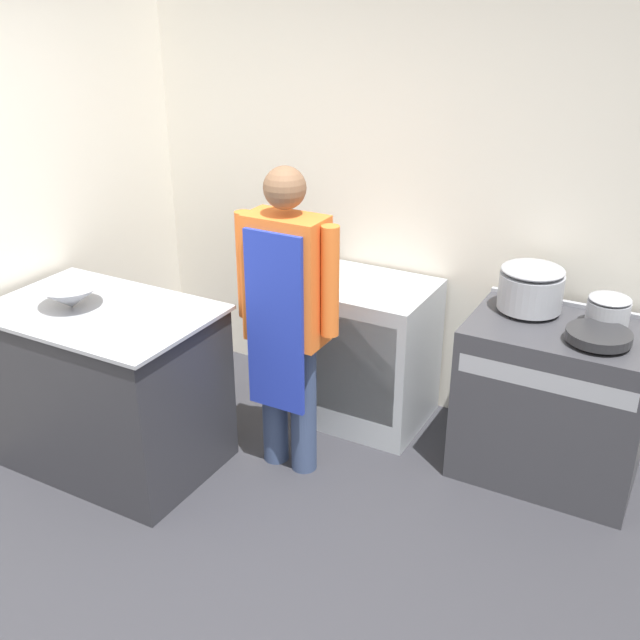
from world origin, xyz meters
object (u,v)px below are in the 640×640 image
object	(u,v)px
fridge_unit	(368,353)
mixing_bowl	(70,296)
person_cook	(286,309)
sauce_pot	(608,309)
stock_pot	(531,286)
saute_pan	(599,336)
stove	(552,401)

from	to	relation	value
fridge_unit	mixing_bowl	bearing A→B (deg)	-136.53
person_cook	mixing_bowl	size ratio (longest dim) A/B	5.01
fridge_unit	sauce_pot	bearing A→B (deg)	3.17
person_cook	mixing_bowl	world-z (taller)	person_cook
stock_pot	sauce_pot	bearing A→B (deg)	0.00
stock_pot	saute_pan	distance (m)	0.47
stove	mixing_bowl	world-z (taller)	mixing_bowl
stock_pot	saute_pan	size ratio (longest dim) A/B	1.07
stove	fridge_unit	xyz separation A→B (m)	(-1.10, 0.04, -0.00)
stock_pot	sauce_pot	size ratio (longest dim) A/B	1.57
stove	person_cook	xyz separation A→B (m)	(-1.26, -0.62, 0.51)
mixing_bowl	saute_pan	xyz separation A→B (m)	(2.48, 0.97, -0.07)
saute_pan	sauce_pot	distance (m)	0.23
stock_pot	fridge_unit	bearing A→B (deg)	-175.44
stove	saute_pan	world-z (taller)	saute_pan
fridge_unit	sauce_pot	xyz separation A→B (m)	(1.29, 0.07, 0.53)
mixing_bowl	fridge_unit	bearing A→B (deg)	43.47
mixing_bowl	stock_pot	bearing A→B (deg)	29.95
mixing_bowl	sauce_pot	bearing A→B (deg)	25.84
stock_pot	sauce_pot	xyz separation A→B (m)	(0.39, 0.00, -0.05)
person_cook	saute_pan	distance (m)	1.54
stove	fridge_unit	world-z (taller)	stove
saute_pan	sauce_pot	xyz separation A→B (m)	(0.00, 0.23, 0.05)
person_cook	saute_pan	xyz separation A→B (m)	(1.45, 0.51, -0.03)
person_cook	mixing_bowl	distance (m)	1.13
stove	person_cook	distance (m)	1.50
fridge_unit	person_cook	xyz separation A→B (m)	(-0.16, -0.66, 0.51)
stove	saute_pan	bearing A→B (deg)	-30.95
stove	sauce_pot	world-z (taller)	sauce_pot
stove	sauce_pot	bearing A→B (deg)	31.48
person_cook	saute_pan	bearing A→B (deg)	19.33
stove	fridge_unit	bearing A→B (deg)	177.78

